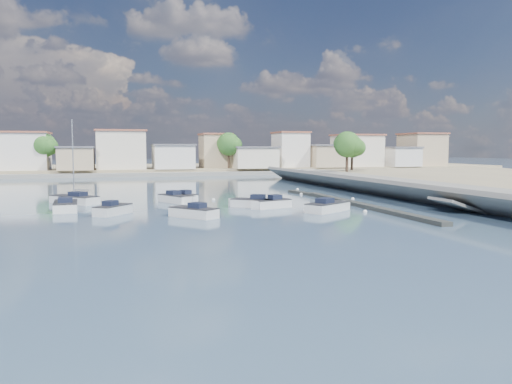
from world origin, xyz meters
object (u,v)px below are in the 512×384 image
at_px(motorboat_a, 192,213).
at_px(motorboat_b, 115,210).
at_px(sailboat, 73,199).
at_px(motorboat_d, 270,204).
at_px(motorboat_f, 184,198).
at_px(motorboat_e, 66,206).
at_px(motorboat_h, 329,207).
at_px(motorboat_g, 177,199).
at_px(motorboat_c, 252,203).

height_order(motorboat_a, motorboat_b, same).
height_order(motorboat_b, sailboat, sailboat).
xyz_separation_m(motorboat_d, motorboat_f, (-7.25, 8.72, 0.00)).
height_order(motorboat_b, motorboat_d, same).
bearing_deg(motorboat_e, motorboat_h, -17.92).
relative_size(motorboat_a, motorboat_h, 0.86).
relative_size(motorboat_d, motorboat_h, 0.85).
distance_m(motorboat_a, motorboat_g, 11.57).
bearing_deg(motorboat_d, motorboat_h, -40.55).
height_order(motorboat_f, motorboat_h, same).
height_order(motorboat_b, motorboat_h, same).
bearing_deg(motorboat_f, motorboat_a, -94.82).
bearing_deg(motorboat_e, motorboat_g, 17.78).
distance_m(motorboat_f, motorboat_h, 17.24).
relative_size(motorboat_a, motorboat_b, 1.10).
distance_m(motorboat_c, motorboat_d, 1.97).
distance_m(motorboat_e, sailboat, 5.99).
height_order(motorboat_g, sailboat, sailboat).
height_order(motorboat_b, motorboat_g, same).
bearing_deg(motorboat_a, motorboat_g, 88.79).
distance_m(motorboat_a, motorboat_b, 7.29).
bearing_deg(motorboat_d, motorboat_b, -177.70).
relative_size(motorboat_a, motorboat_e, 0.75).
distance_m(motorboat_c, motorboat_h, 7.92).
relative_size(motorboat_a, motorboat_c, 0.97).
relative_size(motorboat_b, motorboat_h, 0.79).
xyz_separation_m(motorboat_b, sailboat, (-4.24, 10.32, 0.04)).
relative_size(motorboat_b, sailboat, 0.45).
bearing_deg(motorboat_a, motorboat_h, 1.97).
bearing_deg(motorboat_a, motorboat_e, 142.96).
height_order(motorboat_a, motorboat_e, same).
height_order(motorboat_b, motorboat_e, same).
bearing_deg(sailboat, motorboat_b, -67.65).
bearing_deg(motorboat_h, motorboat_c, 139.76).
xyz_separation_m(motorboat_a, motorboat_g, (0.24, 11.57, 0.00)).
bearing_deg(motorboat_g, motorboat_b, -129.72).
xyz_separation_m(motorboat_f, sailboat, (-11.61, 1.01, 0.04)).
bearing_deg(sailboat, motorboat_g, -13.01).
distance_m(motorboat_a, motorboat_d, 9.40).
bearing_deg(motorboat_c, sailboat, 153.92).
xyz_separation_m(motorboat_b, motorboat_d, (14.62, 0.59, -0.00)).
relative_size(motorboat_a, motorboat_f, 1.11).
relative_size(motorboat_d, motorboat_e, 0.74).
bearing_deg(motorboat_h, motorboat_d, 139.45).
relative_size(motorboat_g, sailboat, 0.55).
distance_m(motorboat_c, sailboat, 19.30).
bearing_deg(motorboat_a, motorboat_d, 27.34).
bearing_deg(motorboat_f, motorboat_h, -46.91).
height_order(motorboat_c, motorboat_e, same).
xyz_separation_m(motorboat_c, motorboat_h, (6.05, -5.12, -0.00)).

